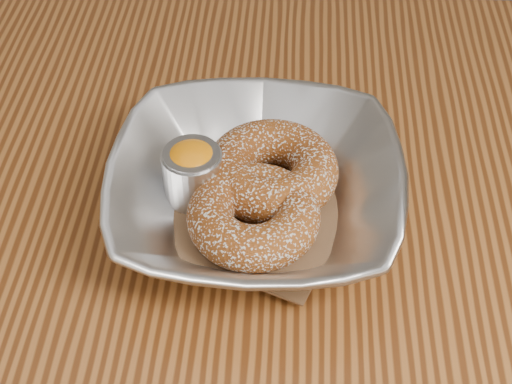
# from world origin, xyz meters

# --- Properties ---
(table) EXTENTS (1.20, 0.80, 0.75)m
(table) POSITION_xyz_m (0.00, 0.00, 0.65)
(table) COLOR brown
(table) RESTS_ON ground_plane
(serving_bowl) EXTENTS (0.23, 0.23, 0.06)m
(serving_bowl) POSITION_xyz_m (-0.01, 0.05, 0.78)
(serving_bowl) COLOR silver
(serving_bowl) RESTS_ON table
(parchment) EXTENTS (0.19, 0.19, 0.00)m
(parchment) POSITION_xyz_m (-0.01, 0.05, 0.76)
(parchment) COLOR brown
(parchment) RESTS_ON table
(donut_back) EXTENTS (0.11, 0.11, 0.04)m
(donut_back) POSITION_xyz_m (0.00, 0.07, 0.78)
(donut_back) COLOR brown
(donut_back) RESTS_ON parchment
(donut_front) EXTENTS (0.11, 0.11, 0.04)m
(donut_front) POSITION_xyz_m (-0.01, 0.02, 0.78)
(donut_front) COLOR brown
(donut_front) RESTS_ON parchment
(ramekin) EXTENTS (0.05, 0.05, 0.05)m
(ramekin) POSITION_xyz_m (-0.06, 0.06, 0.79)
(ramekin) COLOR silver
(ramekin) RESTS_ON table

